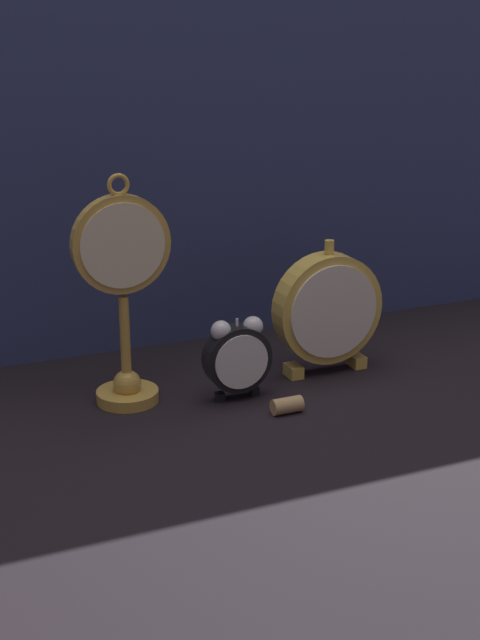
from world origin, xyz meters
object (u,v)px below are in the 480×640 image
at_px(pocket_watch_on_stand, 123,296).
at_px(mantel_clock_silver, 328,309).
at_px(alarm_clock_twin_bell, 237,355).
at_px(wine_cork, 286,405).

xyz_separation_m(pocket_watch_on_stand, mantel_clock_silver, (0.31, -0.01, -0.05)).
xyz_separation_m(pocket_watch_on_stand, alarm_clock_twin_bell, (0.14, -0.05, -0.09)).
bearing_deg(alarm_clock_twin_bell, wine_cork, -59.01).
bearing_deg(pocket_watch_on_stand, wine_cork, -32.61).
bearing_deg(wine_cork, alarm_clock_twin_bell, 120.99).
bearing_deg(mantel_clock_silver, alarm_clock_twin_bell, -166.54).
bearing_deg(wine_cork, mantel_clock_silver, 42.50).
bearing_deg(wine_cork, pocket_watch_on_stand, 147.39).
height_order(alarm_clock_twin_bell, mantel_clock_silver, mantel_clock_silver).
distance_m(alarm_clock_twin_bell, wine_cork, 0.10).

